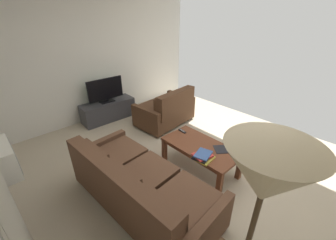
{
  "coord_description": "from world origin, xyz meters",
  "views": [
    {
      "loc": [
        -1.6,
        2.21,
        2.29
      ],
      "look_at": [
        0.5,
        0.25,
        0.8
      ],
      "focal_mm": 22.45,
      "sensor_mm": 36.0,
      "label": 1
    }
  ],
  "objects_px": {
    "loose_magazine": "(224,149)",
    "flat_tv": "(105,90)",
    "sofa_main": "(138,187)",
    "floor_lamp": "(263,189)",
    "coffee_table": "(201,149)",
    "tv_stand": "(108,110)",
    "tv_remote": "(182,131)",
    "loveseat_near": "(167,110)",
    "book_stack": "(203,156)",
    "wall_ac_unit": "(2,160)"
  },
  "relations": [
    {
      "from": "loose_magazine",
      "to": "flat_tv",
      "type": "bearing_deg",
      "value": 44.8
    },
    {
      "from": "sofa_main",
      "to": "floor_lamp",
      "type": "bearing_deg",
      "value": 169.09
    },
    {
      "from": "coffee_table",
      "to": "tv_stand",
      "type": "relative_size",
      "value": 0.98
    },
    {
      "from": "flat_tv",
      "to": "tv_remote",
      "type": "height_order",
      "value": "flat_tv"
    },
    {
      "from": "floor_lamp",
      "to": "tv_remote",
      "type": "distance_m",
      "value": 2.69
    },
    {
      "from": "sofa_main",
      "to": "coffee_table",
      "type": "height_order",
      "value": "sofa_main"
    },
    {
      "from": "loveseat_near",
      "to": "flat_tv",
      "type": "distance_m",
      "value": 1.45
    },
    {
      "from": "loose_magazine",
      "to": "book_stack",
      "type": "bearing_deg",
      "value": 116.94
    },
    {
      "from": "flat_tv",
      "to": "loose_magazine",
      "type": "distance_m",
      "value": 2.94
    },
    {
      "from": "tv_stand",
      "to": "flat_tv",
      "type": "xyz_separation_m",
      "value": [
        -0.0,
        0.0,
        0.5
      ]
    },
    {
      "from": "sofa_main",
      "to": "coffee_table",
      "type": "relative_size",
      "value": 1.76
    },
    {
      "from": "wall_ac_unit",
      "to": "coffee_table",
      "type": "xyz_separation_m",
      "value": [
        -0.81,
        -2.28,
        -0.55
      ]
    },
    {
      "from": "book_stack",
      "to": "sofa_main",
      "type": "bearing_deg",
      "value": 73.63
    },
    {
      "from": "loveseat_near",
      "to": "tv_remote",
      "type": "distance_m",
      "value": 1.15
    },
    {
      "from": "loveseat_near",
      "to": "tv_remote",
      "type": "xyz_separation_m",
      "value": [
        -1.0,
        0.56,
        0.11
      ]
    },
    {
      "from": "wall_ac_unit",
      "to": "loose_magazine",
      "type": "height_order",
      "value": "wall_ac_unit"
    },
    {
      "from": "wall_ac_unit",
      "to": "flat_tv",
      "type": "xyz_separation_m",
      "value": [
        1.8,
        -2.1,
        -0.2
      ]
    },
    {
      "from": "floor_lamp",
      "to": "book_stack",
      "type": "relative_size",
      "value": 5.93
    },
    {
      "from": "loveseat_near",
      "to": "coffee_table",
      "type": "bearing_deg",
      "value": 156.11
    },
    {
      "from": "book_stack",
      "to": "loveseat_near",
      "type": "bearing_deg",
      "value": -27.63
    },
    {
      "from": "book_stack",
      "to": "tv_stand",
      "type": "bearing_deg",
      "value": -1.24
    },
    {
      "from": "coffee_table",
      "to": "book_stack",
      "type": "distance_m",
      "value": 0.34
    },
    {
      "from": "wall_ac_unit",
      "to": "book_stack",
      "type": "height_order",
      "value": "wall_ac_unit"
    },
    {
      "from": "coffee_table",
      "to": "loose_magazine",
      "type": "distance_m",
      "value": 0.35
    },
    {
      "from": "sofa_main",
      "to": "tv_stand",
      "type": "bearing_deg",
      "value": -21.03
    },
    {
      "from": "wall_ac_unit",
      "to": "floor_lamp",
      "type": "height_order",
      "value": "floor_lamp"
    },
    {
      "from": "wall_ac_unit",
      "to": "book_stack",
      "type": "relative_size",
      "value": 1.66
    },
    {
      "from": "wall_ac_unit",
      "to": "coffee_table",
      "type": "height_order",
      "value": "wall_ac_unit"
    },
    {
      "from": "loveseat_near",
      "to": "floor_lamp",
      "type": "height_order",
      "value": "floor_lamp"
    },
    {
      "from": "floor_lamp",
      "to": "tv_remote",
      "type": "height_order",
      "value": "floor_lamp"
    },
    {
      "from": "flat_tv",
      "to": "book_stack",
      "type": "bearing_deg",
      "value": 178.8
    },
    {
      "from": "loveseat_near",
      "to": "flat_tv",
      "type": "relative_size",
      "value": 1.6
    },
    {
      "from": "sofa_main",
      "to": "loveseat_near",
      "type": "relative_size",
      "value": 1.59
    },
    {
      "from": "sofa_main",
      "to": "tv_stand",
      "type": "distance_m",
      "value": 2.74
    },
    {
      "from": "wall_ac_unit",
      "to": "tv_stand",
      "type": "xyz_separation_m",
      "value": [
        1.8,
        -2.1,
        -0.71
      ]
    },
    {
      "from": "loveseat_near",
      "to": "tv_stand",
      "type": "height_order",
      "value": "loveseat_near"
    },
    {
      "from": "loveseat_near",
      "to": "book_stack",
      "type": "distance_m",
      "value": 1.93
    },
    {
      "from": "sofa_main",
      "to": "tv_remote",
      "type": "distance_m",
      "value": 1.34
    },
    {
      "from": "loveseat_near",
      "to": "floor_lamp",
      "type": "distance_m",
      "value": 3.78
    },
    {
      "from": "wall_ac_unit",
      "to": "tv_stand",
      "type": "bearing_deg",
      "value": -49.49
    },
    {
      "from": "floor_lamp",
      "to": "book_stack",
      "type": "xyz_separation_m",
      "value": [
        1.19,
        -1.2,
        -1.1
      ]
    },
    {
      "from": "wall_ac_unit",
      "to": "flat_tv",
      "type": "height_order",
      "value": "wall_ac_unit"
    },
    {
      "from": "tv_stand",
      "to": "loveseat_near",
      "type": "bearing_deg",
      "value": -143.46
    },
    {
      "from": "tv_stand",
      "to": "flat_tv",
      "type": "height_order",
      "value": "flat_tv"
    },
    {
      "from": "floor_lamp",
      "to": "loose_magazine",
      "type": "xyz_separation_m",
      "value": [
        1.11,
        -1.61,
        -1.14
      ]
    },
    {
      "from": "loose_magazine",
      "to": "coffee_table",
      "type": "bearing_deg",
      "value": 67.67
    },
    {
      "from": "coffee_table",
      "to": "loose_magazine",
      "type": "height_order",
      "value": "loose_magazine"
    },
    {
      "from": "coffee_table",
      "to": "flat_tv",
      "type": "distance_m",
      "value": 2.64
    },
    {
      "from": "sofa_main",
      "to": "coffee_table",
      "type": "bearing_deg",
      "value": -92.5
    },
    {
      "from": "coffee_table",
      "to": "floor_lamp",
      "type": "relative_size",
      "value": 0.65
    }
  ]
}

